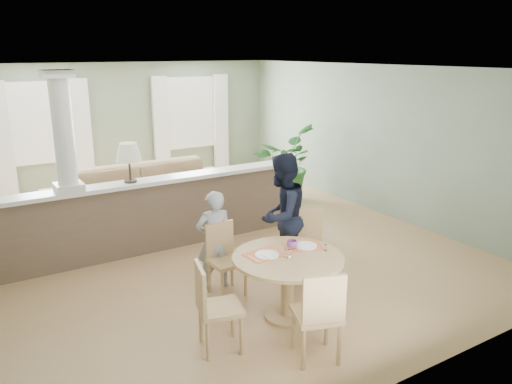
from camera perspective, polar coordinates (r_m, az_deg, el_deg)
ground at (r=7.93m, az=-5.88°, el=-5.94°), size 8.00×8.00×0.00m
room_shell at (r=8.00m, az=-8.42°, el=7.64°), size 7.02×8.02×2.71m
pony_wall at (r=7.53m, az=-13.46°, el=-1.79°), size 5.32×0.38×2.70m
sofa at (r=9.01m, az=-12.56°, el=-0.30°), size 3.31×1.30×0.97m
houseplant at (r=10.05m, az=3.15°, el=3.28°), size 1.76×1.77×1.49m
dining_table at (r=5.63m, az=3.65°, el=-8.73°), size 1.24×1.24×0.85m
chair_far_boy at (r=6.23m, az=-3.67°, el=-7.24°), size 0.42×0.42×0.89m
chair_far_man at (r=6.50m, az=5.63°, el=-5.86°), size 0.62×0.62×0.97m
chair_near at (r=4.92m, az=7.23°, el=-13.50°), size 0.56×0.56×0.97m
chair_side at (r=5.09m, az=-4.95°, el=-12.62°), size 0.51×0.51×0.93m
child_person at (r=6.32m, az=-4.77°, el=-5.48°), size 0.51×0.38×1.28m
man_person at (r=6.59m, az=2.96°, el=-2.73°), size 1.00×0.91×1.67m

